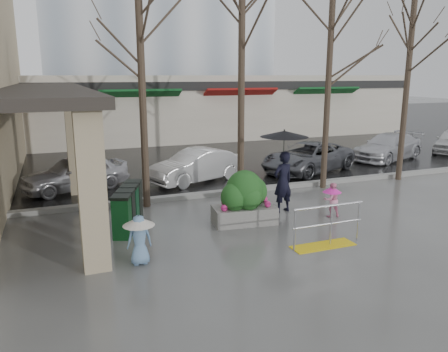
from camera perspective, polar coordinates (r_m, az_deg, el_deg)
ground at (r=11.29m, az=3.82°, el=-7.86°), size 120.00×120.00×0.00m
street_asphalt at (r=32.11m, az=-13.07°, el=5.53°), size 120.00×36.00×0.01m
curb at (r=14.81m, az=-2.73°, el=-2.43°), size 120.00×0.30×0.15m
canopy_slab at (r=17.54m, az=-22.62°, el=10.77°), size 2.80×18.00×0.25m
pillar_front at (r=9.34m, az=-16.87°, el=-1.63°), size 0.55×0.55×3.50m
pillar_back at (r=15.72m, az=-18.85°, el=4.03°), size 0.55×0.55×3.50m
storefront_row at (r=28.33m, az=-8.00°, el=8.87°), size 34.00×6.74×4.00m
handrail at (r=10.83m, az=13.16°, el=-7.00°), size 1.90×0.50×1.03m
tree_west at (r=13.42m, az=-10.91°, el=17.36°), size 3.20×3.20×6.80m
tree_midwest at (r=14.37m, az=2.34°, el=17.87°), size 3.20×3.20×7.00m
tree_mideast at (r=15.95m, az=13.69°, el=15.70°), size 3.20×3.20×6.50m
tree_east at (r=18.19m, az=23.27°, el=16.33°), size 3.20×3.20×7.20m
woman at (r=12.98m, az=7.77°, el=1.71°), size 1.42×1.42×2.50m
child_pink at (r=13.00m, az=13.89°, el=-2.73°), size 0.54×0.54×1.01m
child_blue at (r=9.65m, az=-11.02°, el=-7.51°), size 0.69×0.69×1.11m
planter at (r=12.04m, az=2.69°, el=-2.90°), size 1.81×1.07×1.50m
news_boxes at (r=11.99m, az=-12.40°, el=-4.08°), size 1.13×2.02×1.11m
car_a at (r=16.40m, az=-18.85°, el=0.40°), size 3.98×2.61×1.26m
car_b at (r=16.76m, az=-3.62°, el=1.34°), size 4.05×2.63×1.26m
car_c at (r=18.82m, az=10.92°, el=2.43°), size 4.99×3.66×1.26m
car_d at (r=22.62m, az=20.63°, el=3.59°), size 4.68×3.12×1.26m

